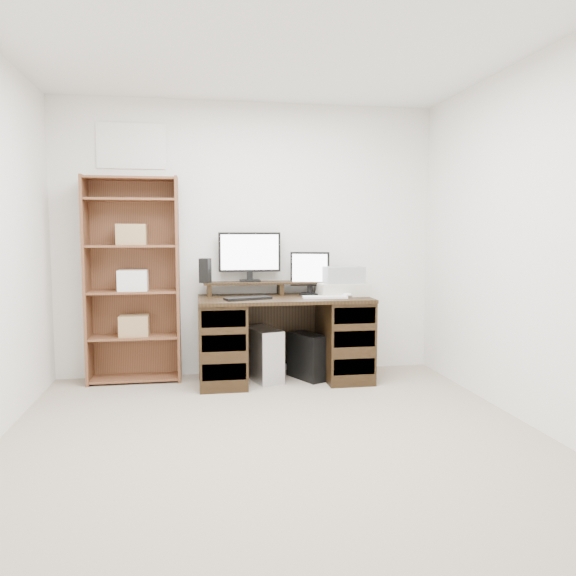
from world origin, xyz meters
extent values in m
cube|color=tan|center=(0.00, 0.00, -0.01)|extent=(3.50, 4.00, 0.02)
cube|color=white|center=(0.00, 0.00, 2.51)|extent=(3.50, 4.00, 0.02)
cube|color=white|center=(0.00, 2.01, 1.25)|extent=(3.50, 0.02, 2.50)
cube|color=white|center=(0.00, -2.01, 1.25)|extent=(3.50, 0.02, 2.50)
cube|color=white|center=(1.76, 0.00, 1.25)|extent=(0.02, 4.00, 2.50)
cube|color=white|center=(-1.03, 1.99, 2.08)|extent=(0.60, 0.01, 0.40)
cube|color=black|center=(0.28, 1.63, 0.73)|extent=(1.50, 0.70, 0.03)
cube|color=black|center=(-0.27, 1.63, 0.36)|extent=(0.40, 0.66, 0.72)
cube|color=black|center=(0.83, 1.63, 0.36)|extent=(0.40, 0.66, 0.72)
cube|color=black|center=(0.28, 1.96, 0.40)|extent=(1.48, 0.02, 0.65)
cube|color=black|center=(-0.27, 1.30, 0.18)|extent=(0.36, 0.01, 0.14)
cube|color=black|center=(-0.27, 1.30, 0.42)|extent=(0.36, 0.01, 0.14)
cube|color=black|center=(-0.27, 1.30, 0.62)|extent=(0.36, 0.01, 0.14)
cube|color=black|center=(0.83, 1.30, 0.18)|extent=(0.36, 0.01, 0.14)
cube|color=black|center=(0.83, 1.30, 0.42)|extent=(0.36, 0.01, 0.14)
cube|color=black|center=(0.83, 1.30, 0.62)|extent=(0.36, 0.01, 0.14)
cube|color=black|center=(-0.37, 1.85, 0.80)|extent=(0.04, 0.20, 0.10)
cube|color=black|center=(0.28, 1.85, 0.80)|extent=(0.04, 0.20, 0.10)
cube|color=black|center=(0.93, 1.85, 0.80)|extent=(0.04, 0.20, 0.10)
cube|color=black|center=(0.28, 1.85, 0.86)|extent=(1.40, 0.22, 0.02)
cube|color=black|center=(0.00, 1.89, 0.88)|extent=(0.19, 0.14, 0.02)
cube|color=black|center=(0.00, 1.91, 0.94)|extent=(0.05, 0.03, 0.10)
cube|color=black|center=(0.00, 1.91, 1.14)|extent=(0.57, 0.04, 0.36)
cube|color=white|center=(0.00, 1.89, 1.14)|extent=(0.53, 0.00, 0.32)
cube|color=black|center=(0.54, 1.78, 0.76)|extent=(0.20, 0.18, 0.02)
cube|color=black|center=(0.54, 1.80, 0.81)|extent=(0.05, 0.04, 0.09)
cube|color=black|center=(0.54, 1.80, 0.99)|extent=(0.35, 0.14, 0.31)
cube|color=white|center=(0.54, 1.78, 0.99)|extent=(0.30, 0.10, 0.27)
cube|color=black|center=(-0.41, 1.82, 0.98)|extent=(0.11, 0.11, 0.22)
cube|color=black|center=(-0.06, 1.50, 0.76)|extent=(0.42, 0.24, 0.02)
cube|color=white|center=(0.61, 1.50, 0.76)|extent=(0.40, 0.15, 0.02)
ellipsoid|color=silver|center=(0.82, 1.54, 0.77)|extent=(0.11, 0.08, 0.04)
cube|color=#BBB6A3|center=(0.82, 1.69, 0.81)|extent=(0.45, 0.34, 0.11)
cube|color=gray|center=(0.82, 1.69, 0.94)|extent=(0.36, 0.27, 0.15)
cube|color=#B2B5B9|center=(0.10, 1.69, 0.23)|extent=(0.32, 0.50, 0.47)
cube|color=black|center=(0.49, 1.66, 0.20)|extent=(0.33, 0.45, 0.41)
cube|color=#19FF33|center=(0.58, 1.48, 0.29)|extent=(0.01, 0.01, 0.01)
cube|color=brown|center=(-1.42, 1.83, 0.90)|extent=(0.02, 0.30, 1.80)
cube|color=brown|center=(-0.65, 1.83, 0.90)|extent=(0.02, 0.30, 1.80)
cube|color=brown|center=(-1.03, 1.97, 0.90)|extent=(0.80, 0.01, 1.80)
cube|color=brown|center=(-1.03, 1.83, 0.03)|extent=(0.75, 0.28, 0.02)
cube|color=brown|center=(-1.03, 1.83, 0.40)|extent=(0.75, 0.28, 0.02)
cube|color=brown|center=(-1.03, 1.83, 0.80)|extent=(0.75, 0.28, 0.02)
cube|color=brown|center=(-1.03, 1.83, 1.20)|extent=(0.75, 0.28, 0.02)
cube|color=brown|center=(-1.03, 1.83, 1.60)|extent=(0.75, 0.28, 0.02)
cube|color=brown|center=(-1.03, 1.83, 1.78)|extent=(0.75, 0.28, 0.02)
cube|color=#A07F54|center=(-1.03, 1.83, 0.50)|extent=(0.25, 0.20, 0.18)
cube|color=white|center=(-1.03, 1.83, 0.90)|extent=(0.25, 0.20, 0.18)
cube|color=#A07F54|center=(-1.03, 1.83, 1.30)|extent=(0.25, 0.20, 0.18)
camera|label=1|loc=(-0.50, -3.22, 1.31)|focal=35.00mm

